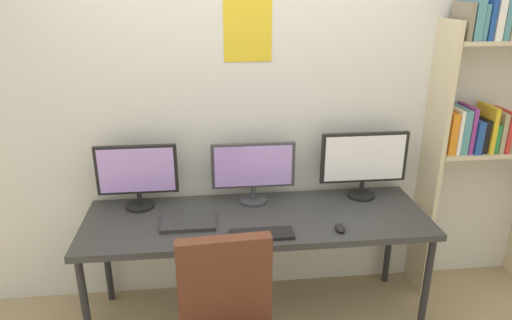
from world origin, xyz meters
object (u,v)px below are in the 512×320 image
object	(u,v)px
desk	(257,224)
computer_mouse	(340,228)
bookshelf	(484,120)
keyboard_main	(261,234)
monitor_right	(364,161)
monitor_left	(137,174)
monitor_center	(253,170)
laptop_closed	(189,222)

from	to	relation	value
desk	computer_mouse	world-z (taller)	computer_mouse
bookshelf	keyboard_main	bearing A→B (deg)	-163.11
monitor_right	computer_mouse	xyz separation A→B (m)	(-0.27, -0.43, -0.23)
monitor_left	keyboard_main	distance (m)	0.87
keyboard_main	monitor_center	bearing A→B (deg)	90.00
monitor_right	computer_mouse	bearing A→B (deg)	-121.75
bookshelf	monitor_left	size ratio (longest dim) A/B	4.12
bookshelf	monitor_center	world-z (taller)	bookshelf
desk	laptop_closed	distance (m)	0.42
laptop_closed	desk	bearing A→B (deg)	6.07
monitor_left	laptop_closed	size ratio (longest dim) A/B	1.55
desk	bookshelf	distance (m)	1.63
monitor_right	keyboard_main	bearing A→B (deg)	-148.47
desk	monitor_center	distance (m)	0.35
desk	monitor_center	size ratio (longest dim) A/B	3.92
desk	monitor_center	xyz separation A→B (m)	(0.00, 0.21, 0.28)
monitor_center	keyboard_main	size ratio (longest dim) A/B	1.47
desk	keyboard_main	world-z (taller)	keyboard_main
bookshelf	monitor_right	world-z (taller)	bookshelf
monitor_left	laptop_closed	world-z (taller)	monitor_left
monitor_right	bookshelf	bearing A→B (deg)	1.28
monitor_right	computer_mouse	size ratio (longest dim) A/B	5.91
monitor_center	bookshelf	bearing A→B (deg)	0.67
monitor_center	monitor_right	bearing A→B (deg)	0.00
bookshelf	computer_mouse	bearing A→B (deg)	-157.05
bookshelf	desk	bearing A→B (deg)	-171.37
monitor_left	keyboard_main	xyz separation A→B (m)	(0.72, -0.44, -0.22)
monitor_center	monitor_right	xyz separation A→B (m)	(0.72, 0.00, 0.03)
monitor_left	monitor_center	distance (m)	0.72
desk	laptop_closed	world-z (taller)	laptop_closed
monitor_left	monitor_right	world-z (taller)	monitor_right
desk	keyboard_main	bearing A→B (deg)	-90.00
desk	computer_mouse	bearing A→B (deg)	-25.75
computer_mouse	laptop_closed	bearing A→B (deg)	168.52
computer_mouse	laptop_closed	world-z (taller)	computer_mouse
bookshelf	laptop_closed	distance (m)	2.00
bookshelf	laptop_closed	world-z (taller)	bookshelf
desk	bookshelf	world-z (taller)	bookshelf
bookshelf	laptop_closed	xyz separation A→B (m)	(-1.93, -0.27, -0.48)
monitor_left	monitor_center	xyz separation A→B (m)	(0.72, -0.00, -0.00)
monitor_left	computer_mouse	size ratio (longest dim) A/B	5.18
monitor_right	computer_mouse	distance (m)	0.56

